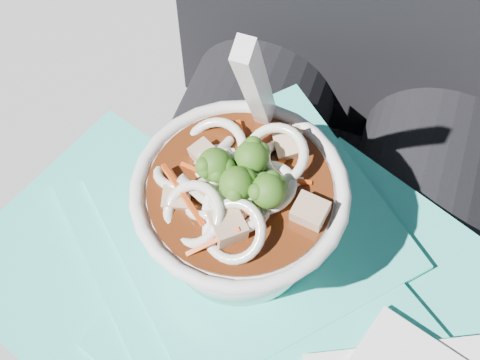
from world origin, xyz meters
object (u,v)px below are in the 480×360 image
(stone_ledge, at_px, (301,301))
(person_body, at_px, (313,225))
(lap, at_px, (278,339))
(plastic_bag, at_px, (234,272))
(udon_bowl, at_px, (240,208))

(stone_ledge, distance_m, person_body, 0.33)
(lap, xyz_separation_m, plastic_bag, (-0.04, 0.01, 0.08))
(lap, xyz_separation_m, person_body, (0.00, 0.09, 0.02))
(udon_bowl, bearing_deg, person_body, 54.05)
(lap, relative_size, plastic_bag, 1.19)
(lap, bearing_deg, udon_bowl, 142.58)
(stone_ledge, height_order, person_body, person_body)
(stone_ledge, xyz_separation_m, person_body, (0.00, -0.06, 0.32))
(stone_ledge, height_order, plastic_bag, plastic_bag)
(stone_ledge, distance_m, plastic_bag, 0.40)
(lap, xyz_separation_m, udon_bowl, (-0.04, 0.03, 0.13))
(stone_ledge, xyz_separation_m, udon_bowl, (-0.04, -0.12, 0.43))
(stone_ledge, height_order, lap, lap)
(plastic_bag, bearing_deg, lap, -16.70)
(lap, distance_m, udon_bowl, 0.14)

